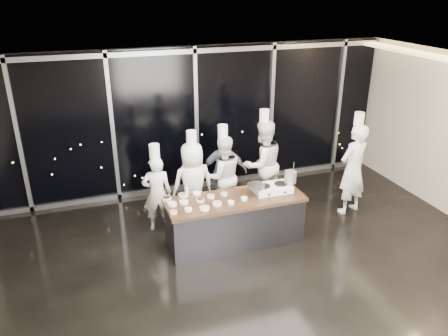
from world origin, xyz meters
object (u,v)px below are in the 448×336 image
object	(u,v)px
chef_left	(193,184)
chef_side	(353,168)
stove	(272,188)
stock_pot	(290,177)
chef_center	(223,175)
chef_far_left	(157,192)
chef_right	(263,164)
frying_pan	(256,186)
demo_counter	(235,220)
guest	(224,172)

from	to	relation	value
chef_left	chef_side	size ratio (longest dim) A/B	0.90
stove	chef_side	bearing A→B (deg)	10.28
stock_pot	chef_center	world-z (taller)	chef_center
chef_far_left	chef_center	distance (m)	1.39
chef_far_left	chef_right	distance (m)	2.29
chef_right	frying_pan	bearing A→B (deg)	49.80
demo_counter	stock_pot	distance (m)	1.28
chef_far_left	stock_pot	bearing A→B (deg)	167.38
frying_pan	chef_right	xyz separation A→B (m)	(0.65, 1.17, -0.12)
chef_far_left	chef_side	distance (m)	3.91
demo_counter	chef_side	size ratio (longest dim) A/B	1.16
frying_pan	chef_far_left	size ratio (longest dim) A/B	0.32
guest	chef_right	distance (m)	0.81
chef_far_left	chef_right	xyz separation A→B (m)	(2.26, 0.28, 0.17)
chef_far_left	guest	xyz separation A→B (m)	(1.49, 0.46, 0.03)
chef_left	stove	bearing A→B (deg)	139.83
demo_counter	chef_far_left	xyz separation A→B (m)	(-1.22, 0.92, 0.32)
frying_pan	stove	bearing A→B (deg)	2.45
chef_left	chef_right	xyz separation A→B (m)	(1.57, 0.28, 0.09)
stock_pot	chef_side	size ratio (longest dim) A/B	0.10
stove	chef_right	distance (m)	1.20
chef_far_left	chef_left	world-z (taller)	chef_left
chef_center	guest	size ratio (longest dim) A/B	1.18
guest	chef_far_left	bearing A→B (deg)	34.13
stock_pot	chef_far_left	xyz separation A→B (m)	(-2.29, 0.90, -0.37)
stock_pot	chef_far_left	size ratio (longest dim) A/B	0.12
chef_left	chef_center	xyz separation A→B (m)	(0.68, 0.21, -0.01)
chef_left	chef_right	size ratio (longest dim) A/B	0.91
chef_left	chef_side	xyz separation A→B (m)	(3.17, -0.56, 0.11)
frying_pan	guest	world-z (taller)	guest
chef_far_left	guest	distance (m)	1.56
guest	chef_side	distance (m)	2.60
stove	frying_pan	size ratio (longest dim) A/B	1.22
chef_left	stock_pot	bearing A→B (deg)	145.34
demo_counter	chef_side	world-z (taller)	chef_side
stock_pot	guest	bearing A→B (deg)	120.60
stock_pot	guest	world-z (taller)	guest
chef_center	chef_right	xyz separation A→B (m)	(0.89, 0.08, 0.10)
stove	chef_far_left	xyz separation A→B (m)	(-1.95, 0.88, -0.19)
chef_center	chef_right	bearing A→B (deg)	-175.16
frying_pan	guest	xyz separation A→B (m)	(-0.13, 1.35, -0.26)
stove	chef_center	xyz separation A→B (m)	(-0.58, 1.08, -0.12)
stove	chef_center	size ratio (longest dim) A/B	0.36
stock_pot	stove	bearing A→B (deg)	176.08
stock_pot	chef_left	xyz separation A→B (m)	(-1.60, 0.90, -0.29)
guest	chef_side	xyz separation A→B (m)	(2.38, -1.03, 0.16)
stove	guest	bearing A→B (deg)	110.24
chef_center	chef_side	size ratio (longest dim) A/B	0.89
demo_counter	stove	xyz separation A→B (m)	(0.73, 0.04, 0.51)
frying_pan	chef_far_left	world-z (taller)	chef_far_left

